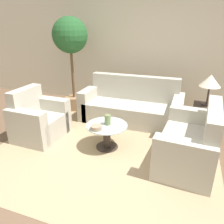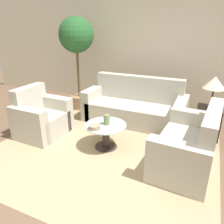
{
  "view_description": "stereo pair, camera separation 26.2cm",
  "coord_description": "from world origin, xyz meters",
  "px_view_note": "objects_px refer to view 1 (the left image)",
  "views": [
    {
      "loc": [
        1.11,
        -2.33,
        1.95
      ],
      "look_at": [
        -0.05,
        0.91,
        0.55
      ],
      "focal_mm": 35.0,
      "sensor_mm": 36.0,
      "label": 1
    },
    {
      "loc": [
        1.35,
        -2.23,
        1.95
      ],
      "look_at": [
        -0.05,
        0.91,
        0.55
      ],
      "focal_mm": 35.0,
      "sensor_mm": 36.0,
      "label": 2
    }
  ],
  "objects_px": {
    "coffee_table": "(107,133)",
    "potted_plant": "(71,43)",
    "armchair": "(38,121)",
    "loveseat": "(192,144)",
    "bowl": "(96,128)",
    "vase": "(108,120)",
    "sofa_main": "(131,107)",
    "table_lamp": "(210,82)"
  },
  "relations": [
    {
      "from": "table_lamp",
      "to": "bowl",
      "type": "xyz_separation_m",
      "value": [
        -1.61,
        -1.31,
        -0.56
      ]
    },
    {
      "from": "vase",
      "to": "armchair",
      "type": "bearing_deg",
      "value": -177.24
    },
    {
      "from": "coffee_table",
      "to": "bowl",
      "type": "distance_m",
      "value": 0.29
    },
    {
      "from": "potted_plant",
      "to": "vase",
      "type": "relative_size",
      "value": 12.52
    },
    {
      "from": "coffee_table",
      "to": "bowl",
      "type": "bearing_deg",
      "value": -113.78
    },
    {
      "from": "sofa_main",
      "to": "loveseat",
      "type": "relative_size",
      "value": 1.47
    },
    {
      "from": "sofa_main",
      "to": "armchair",
      "type": "bearing_deg",
      "value": -138.06
    },
    {
      "from": "table_lamp",
      "to": "vase",
      "type": "height_order",
      "value": "table_lamp"
    },
    {
      "from": "sofa_main",
      "to": "loveseat",
      "type": "bearing_deg",
      "value": -43.57
    },
    {
      "from": "sofa_main",
      "to": "bowl",
      "type": "xyz_separation_m",
      "value": [
        -0.18,
        -1.43,
        0.15
      ]
    },
    {
      "from": "vase",
      "to": "coffee_table",
      "type": "bearing_deg",
      "value": -113.78
    },
    {
      "from": "potted_plant",
      "to": "loveseat",
      "type": "bearing_deg",
      "value": -27.14
    },
    {
      "from": "sofa_main",
      "to": "potted_plant",
      "type": "relative_size",
      "value": 0.99
    },
    {
      "from": "coffee_table",
      "to": "potted_plant",
      "type": "height_order",
      "value": "potted_plant"
    },
    {
      "from": "vase",
      "to": "bowl",
      "type": "height_order",
      "value": "vase"
    },
    {
      "from": "loveseat",
      "to": "vase",
      "type": "bearing_deg",
      "value": -85.0
    },
    {
      "from": "coffee_table",
      "to": "table_lamp",
      "type": "xyz_separation_m",
      "value": [
        1.52,
        1.1,
        0.74
      ]
    },
    {
      "from": "sofa_main",
      "to": "bowl",
      "type": "height_order",
      "value": "sofa_main"
    },
    {
      "from": "loveseat",
      "to": "bowl",
      "type": "relative_size",
      "value": 7.81
    },
    {
      "from": "loveseat",
      "to": "armchair",
      "type": "bearing_deg",
      "value": -83.99
    },
    {
      "from": "coffee_table",
      "to": "table_lamp",
      "type": "relative_size",
      "value": 1.21
    },
    {
      "from": "armchair",
      "to": "bowl",
      "type": "height_order",
      "value": "armchair"
    },
    {
      "from": "loveseat",
      "to": "potted_plant",
      "type": "relative_size",
      "value": 0.67
    },
    {
      "from": "potted_plant",
      "to": "armchair",
      "type": "bearing_deg",
      "value": -86.95
    },
    {
      "from": "loveseat",
      "to": "bowl",
      "type": "distance_m",
      "value": 1.46
    },
    {
      "from": "sofa_main",
      "to": "bowl",
      "type": "distance_m",
      "value": 1.45
    },
    {
      "from": "coffee_table",
      "to": "potted_plant",
      "type": "xyz_separation_m",
      "value": [
        -1.4,
        1.44,
        1.27
      ]
    },
    {
      "from": "vase",
      "to": "bowl",
      "type": "distance_m",
      "value": 0.26
    },
    {
      "from": "loveseat",
      "to": "coffee_table",
      "type": "relative_size",
      "value": 2.09
    },
    {
      "from": "sofa_main",
      "to": "coffee_table",
      "type": "height_order",
      "value": "sofa_main"
    },
    {
      "from": "armchair",
      "to": "table_lamp",
      "type": "height_order",
      "value": "table_lamp"
    },
    {
      "from": "bowl",
      "to": "loveseat",
      "type": "bearing_deg",
      "value": 9.85
    },
    {
      "from": "sofa_main",
      "to": "loveseat",
      "type": "xyz_separation_m",
      "value": [
        1.25,
        -1.19,
        0.0
      ]
    },
    {
      "from": "coffee_table",
      "to": "loveseat",
      "type": "bearing_deg",
      "value": 1.55
    },
    {
      "from": "armchair",
      "to": "potted_plant",
      "type": "height_order",
      "value": "potted_plant"
    },
    {
      "from": "potted_plant",
      "to": "sofa_main",
      "type": "bearing_deg",
      "value": -8.28
    },
    {
      "from": "armchair",
      "to": "coffee_table",
      "type": "bearing_deg",
      "value": -86.63
    },
    {
      "from": "potted_plant",
      "to": "vase",
      "type": "xyz_separation_m",
      "value": [
        1.41,
        -1.42,
        -1.04
      ]
    },
    {
      "from": "armchair",
      "to": "potted_plant",
      "type": "bearing_deg",
      "value": 4.46
    },
    {
      "from": "armchair",
      "to": "loveseat",
      "type": "xyz_separation_m",
      "value": [
        2.66,
        0.08,
        -0.0
      ]
    },
    {
      "from": "loveseat",
      "to": "table_lamp",
      "type": "distance_m",
      "value": 1.29
    },
    {
      "from": "armchair",
      "to": "loveseat",
      "type": "height_order",
      "value": "loveseat"
    }
  ]
}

